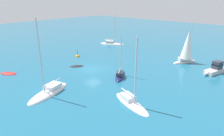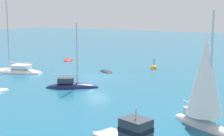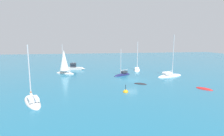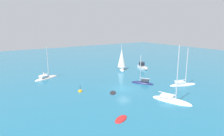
% 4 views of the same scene
% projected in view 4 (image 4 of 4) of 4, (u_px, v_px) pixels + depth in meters
% --- Properties ---
extents(ground_plane, '(160.00, 160.00, 0.00)m').
position_uv_depth(ground_plane, '(124.00, 89.00, 41.65)').
color(ground_plane, '#1E607F').
extents(skiff, '(3.15, 2.57, 0.47)m').
position_uv_depth(skiff, '(121.00, 119.00, 28.23)').
color(skiff, '#B21E1E').
rests_on(skiff, ground).
extents(powerboat, '(2.49, 5.03, 2.54)m').
position_uv_depth(powerboat, '(142.00, 66.00, 60.36)').
color(powerboat, silver).
rests_on(powerboat, ground).
extents(sloop, '(6.84, 4.33, 8.32)m').
position_uv_depth(sloop, '(46.00, 78.00, 49.53)').
color(sloop, silver).
rests_on(sloop, ground).
extents(yacht, '(6.43, 3.59, 8.42)m').
position_uv_depth(yacht, '(183.00, 84.00, 44.11)').
color(yacht, white).
rests_on(yacht, ground).
extents(sailboat, '(3.80, 5.06, 6.86)m').
position_uv_depth(sailboat, '(142.00, 83.00, 45.25)').
color(sailboat, '#191E4C').
rests_on(sailboat, ground).
extents(sailboat_1, '(3.59, 5.08, 7.98)m').
position_uv_depth(sailboat_1, '(122.00, 60.00, 58.61)').
color(sailboat_1, silver).
rests_on(sailboat_1, ground).
extents(rib, '(2.48, 2.76, 0.36)m').
position_uv_depth(rib, '(113.00, 93.00, 39.10)').
color(rib, black).
rests_on(rib, ground).
extents(yacht_1, '(4.09, 7.33, 10.26)m').
position_uv_depth(yacht_1, '(171.00, 100.00, 34.86)').
color(yacht_1, white).
rests_on(yacht_1, ground).
extents(channel_buoy, '(0.87, 0.87, 1.71)m').
position_uv_depth(channel_buoy, '(80.00, 92.00, 39.82)').
color(channel_buoy, orange).
rests_on(channel_buoy, ground).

